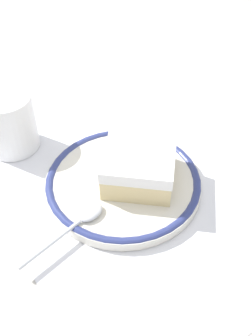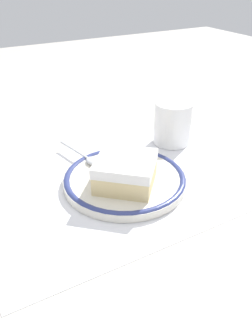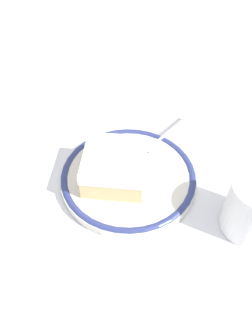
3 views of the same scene
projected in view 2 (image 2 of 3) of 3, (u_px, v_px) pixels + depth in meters
The scene contains 6 objects.
ground_plane at pixel (128, 183), 0.59m from camera, with size 2.40×2.40×0.00m, color #B7B2A8.
placemat at pixel (128, 183), 0.59m from camera, with size 0.50×0.32×0.00m, color white.
plate at pixel (126, 180), 0.58m from camera, with size 0.21×0.21×0.02m.
cake_slice at pixel (126, 171), 0.55m from camera, with size 0.13×0.13×0.05m.
spoon at pixel (89, 159), 0.63m from camera, with size 0.04×0.13×0.01m.
cup at pixel (172, 126), 0.70m from camera, with size 0.08×0.08×0.09m.
Camera 2 is at (-0.24, -0.43, 0.33)m, focal length 36.40 mm.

